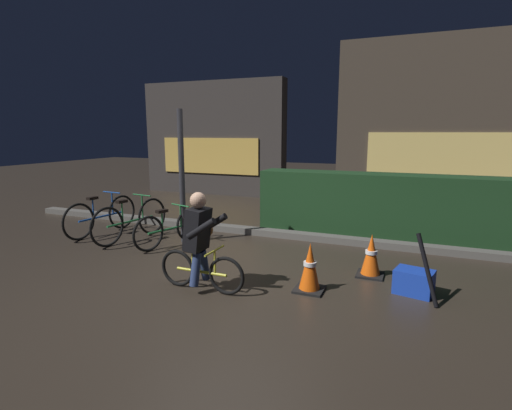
# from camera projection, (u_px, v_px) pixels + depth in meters

# --- Properties ---
(ground_plane) EXTENTS (40.00, 40.00, 0.00)m
(ground_plane) POSITION_uv_depth(u_px,v_px,m) (226.00, 275.00, 5.49)
(ground_plane) COLOR #2D261E
(sidewalk_curb) EXTENTS (12.00, 0.24, 0.12)m
(sidewalk_curb) POSITION_uv_depth(u_px,v_px,m) (278.00, 233.00, 7.48)
(sidewalk_curb) COLOR #56544F
(sidewalk_curb) RESTS_ON ground
(hedge_row) EXTENTS (4.80, 0.70, 1.18)m
(hedge_row) POSITION_uv_depth(u_px,v_px,m) (383.00, 205.00, 7.52)
(hedge_row) COLOR #19381C
(hedge_row) RESTS_ON ground
(storefront_left) EXTENTS (4.72, 0.54, 3.51)m
(storefront_left) POSITION_uv_depth(u_px,v_px,m) (213.00, 139.00, 12.46)
(storefront_left) COLOR #383330
(storefront_left) RESTS_ON ground
(storefront_right) EXTENTS (5.95, 0.54, 4.47)m
(storefront_right) POSITION_uv_depth(u_px,v_px,m) (451.00, 122.00, 10.46)
(storefront_right) COLOR #42382D
(storefront_right) RESTS_ON ground
(street_post) EXTENTS (0.10, 0.10, 2.35)m
(street_post) POSITION_uv_depth(u_px,v_px,m) (182.00, 177.00, 6.91)
(street_post) COLOR #2D2D33
(street_post) RESTS_ON ground
(parked_bike_leftmost) EXTENTS (0.46, 1.72, 0.79)m
(parked_bike_leftmost) POSITION_uv_depth(u_px,v_px,m) (101.00, 216.00, 7.62)
(parked_bike_leftmost) COLOR black
(parked_bike_leftmost) RESTS_ON ground
(parked_bike_left_mid) EXTENTS (0.46, 1.74, 0.81)m
(parked_bike_left_mid) POSITION_uv_depth(u_px,v_px,m) (131.00, 220.00, 7.20)
(parked_bike_left_mid) COLOR black
(parked_bike_left_mid) RESTS_ON ground
(parked_bike_center_left) EXTENTS (0.53, 1.45, 0.69)m
(parked_bike_center_left) POSITION_uv_depth(u_px,v_px,m) (170.00, 228.00, 6.84)
(parked_bike_center_left) COLOR black
(parked_bike_center_left) RESTS_ON ground
(traffic_cone_near) EXTENTS (0.36, 0.36, 0.62)m
(traffic_cone_near) POSITION_uv_depth(u_px,v_px,m) (310.00, 268.00, 4.89)
(traffic_cone_near) COLOR black
(traffic_cone_near) RESTS_ON ground
(traffic_cone_far) EXTENTS (0.36, 0.36, 0.60)m
(traffic_cone_far) POSITION_uv_depth(u_px,v_px,m) (371.00, 256.00, 5.40)
(traffic_cone_far) COLOR black
(traffic_cone_far) RESTS_ON ground
(blue_crate) EXTENTS (0.50, 0.41, 0.30)m
(blue_crate) POSITION_uv_depth(u_px,v_px,m) (414.00, 282.00, 4.82)
(blue_crate) COLOR #193DB7
(blue_crate) RESTS_ON ground
(cyclist) EXTENTS (1.19, 0.52, 1.25)m
(cyclist) POSITION_uv_depth(u_px,v_px,m) (200.00, 241.00, 4.87)
(cyclist) COLOR black
(cyclist) RESTS_ON ground
(closed_umbrella) EXTENTS (0.31, 0.23, 0.81)m
(closed_umbrella) POSITION_uv_depth(u_px,v_px,m) (427.00, 270.00, 4.50)
(closed_umbrella) COLOR black
(closed_umbrella) RESTS_ON ground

